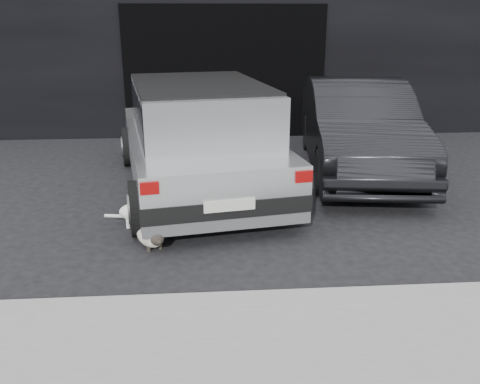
{
  "coord_description": "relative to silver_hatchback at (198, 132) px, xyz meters",
  "views": [
    {
      "loc": [
        0.55,
        -6.36,
        2.4
      ],
      "look_at": [
        0.92,
        -1.2,
        0.59
      ],
      "focal_mm": 38.0,
      "sensor_mm": 36.0,
      "label": 1
    }
  ],
  "objects": [
    {
      "name": "second_car",
      "position": [
        2.53,
        0.83,
        -0.13
      ],
      "size": [
        2.02,
        4.47,
        1.42
      ],
      "primitive_type": "imported",
      "rotation": [
        0.0,
        0.0,
        -0.12
      ],
      "color": "black",
      "rests_on": "ground"
    },
    {
      "name": "cat_siamese",
      "position": [
        -0.52,
        -1.87,
        -0.73
      ],
      "size": [
        0.44,
        0.7,
        0.26
      ],
      "rotation": [
        0.0,
        0.0,
        3.55
      ],
      "color": "beige",
      "rests_on": "ground"
    },
    {
      "name": "ground",
      "position": [
        -0.47,
        -0.62,
        -0.85
      ],
      "size": [
        80.0,
        80.0,
        0.0
      ],
      "primitive_type": "plane",
      "color": "black",
      "rests_on": "ground"
    },
    {
      "name": "silver_hatchback",
      "position": [
        0.0,
        0.0,
        0.0
      ],
      "size": [
        2.62,
        4.46,
        1.55
      ],
      "rotation": [
        0.0,
        0.0,
        0.17
      ],
      "color": "silver",
      "rests_on": "ground"
    },
    {
      "name": "garage_opening",
      "position": [
        0.53,
        3.37,
        0.45
      ],
      "size": [
        4.0,
        0.1,
        2.6
      ],
      "primitive_type": "cube",
      "color": "black",
      "rests_on": "ground"
    },
    {
      "name": "curb",
      "position": [
        0.53,
        -3.22,
        -0.79
      ],
      "size": [
        18.0,
        0.25,
        0.12
      ],
      "primitive_type": "cube",
      "color": "gray",
      "rests_on": "ground"
    },
    {
      "name": "building_facade",
      "position": [
        0.53,
        5.38,
        1.65
      ],
      "size": [
        34.0,
        4.0,
        5.0
      ],
      "primitive_type": "cube",
      "color": "black",
      "rests_on": "ground"
    },
    {
      "name": "cat_white",
      "position": [
        -0.63,
        -1.29,
        -0.66
      ],
      "size": [
        0.83,
        0.32,
        0.39
      ],
      "rotation": [
        0.0,
        0.0,
        -1.65
      ],
      "color": "silver",
      "rests_on": "ground"
    }
  ]
}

